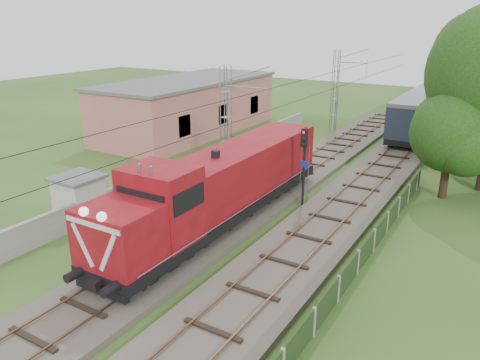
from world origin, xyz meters
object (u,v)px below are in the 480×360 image
Objects in this scene: signal_post at (304,154)px; locomotive at (221,185)px; relay_hut at (79,197)px; coach_rake at (468,73)px.

locomotive is at bearing -120.90° from signal_post.
coach_rake is at bearing 79.68° from relay_hut.
signal_post is (-2.26, -60.22, 0.85)m from coach_rake.
coach_rake reaches higher than relay_hut.
locomotive reaches higher than coach_rake.
coach_rake is (5.00, 64.79, 0.19)m from locomotive.
locomotive is 0.20× the size of coach_rake.
locomotive reaches higher than relay_hut.
locomotive reaches higher than signal_post.
signal_post is at bearing 59.10° from locomotive.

